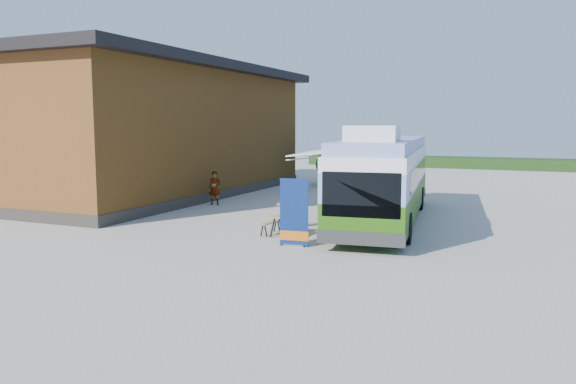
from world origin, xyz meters
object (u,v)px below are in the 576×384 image
at_px(bus, 385,176).
at_px(picnic_table, 283,220).
at_px(person_a, 215,188).
at_px(banner, 294,219).
at_px(person_b, 286,206).
at_px(slurry_tanker, 346,164).

height_order(bus, picnic_table, bus).
relative_size(picnic_table, person_a, 0.83).
bearing_deg(person_a, banner, -60.62).
xyz_separation_m(person_a, person_b, (5.97, -4.52, 0.04)).
height_order(person_b, slurry_tanker, slurry_tanker).
bearing_deg(person_a, bus, -25.06).
xyz_separation_m(picnic_table, person_b, (-0.50, 1.36, 0.33)).
xyz_separation_m(picnic_table, slurry_tanker, (-3.66, 18.82, 0.78)).
height_order(banner, person_b, banner).
bearing_deg(person_b, bus, 162.42).
bearing_deg(person_a, slurry_tanker, 61.74).
height_order(banner, slurry_tanker, slurry_tanker).
height_order(picnic_table, person_a, person_a).
xyz_separation_m(banner, person_a, (-7.56, 7.45, -0.08)).
relative_size(picnic_table, person_b, 0.79).
bearing_deg(bus, banner, -112.16).
height_order(person_a, person_b, person_b).
xyz_separation_m(banner, picnic_table, (-1.09, 1.57, -0.37)).
bearing_deg(banner, slurry_tanker, 95.75).
distance_m(person_b, slurry_tanker, 17.76).
distance_m(bus, person_a, 9.32).
xyz_separation_m(person_a, slurry_tanker, (2.80, 12.94, 0.50)).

